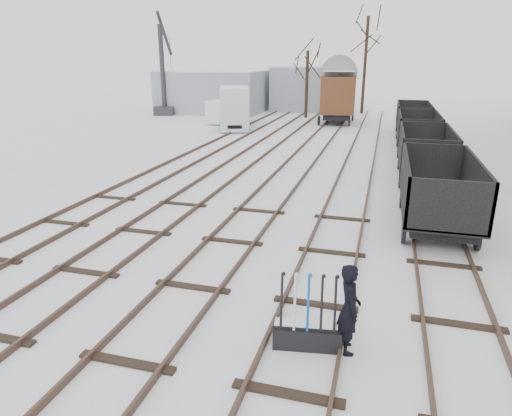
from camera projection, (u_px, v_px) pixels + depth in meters
The scene contains 16 objects.
ground at pixel (193, 288), 11.07m from camera, with size 120.00×120.00×0.00m, color white.
tracks at pixel (298, 164), 23.54m from camera, with size 13.90×52.00×0.16m.
shed_left at pixel (215, 91), 46.68m from camera, with size 10.00×8.00×4.10m.
shed_right at pixel (308, 88), 47.94m from camera, with size 7.00×6.00×4.50m.
ground_frame at pixel (307, 334), 8.75m from camera, with size 1.35×0.61×1.49m.
worker at pixel (349, 309), 8.45m from camera, with size 0.65×0.43×1.78m, color black.
freight_wagon_a at pixel (437, 201), 14.86m from camera, with size 2.23×5.57×2.28m.
freight_wagon_b at pixel (424, 161), 20.71m from camera, with size 2.23×5.57×2.28m.
freight_wagon_c at pixel (417, 138), 26.56m from camera, with size 2.23×5.57×2.28m.
freight_wagon_d at pixel (412, 123), 32.40m from camera, with size 2.23×5.57×2.28m.
box_van_wagon at pixel (338, 93), 38.26m from camera, with size 3.55×5.93×4.32m.
lorry at pixel (234, 107), 36.13m from camera, with size 3.60×7.13×3.10m.
panel_van at pixel (228, 111), 38.94m from camera, with size 2.56×4.67×1.95m.
crane at pixel (165, 89), 43.94m from camera, with size 2.26×5.58×9.35m.
tree_far_left at pixel (307, 85), 41.56m from camera, with size 0.30×0.30×5.92m, color black.
tree_far_right at pixel (365, 66), 44.25m from camera, with size 0.30×0.30×9.06m, color black.
Camera 1 is at (4.18, -9.11, 5.32)m, focal length 32.00 mm.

